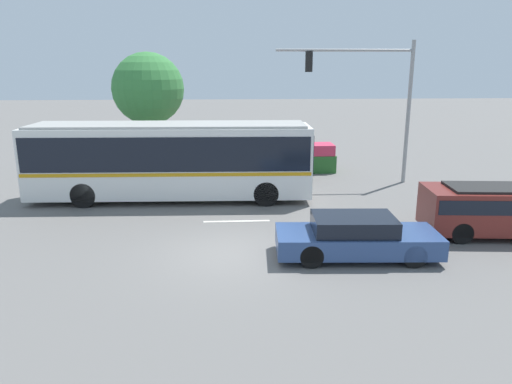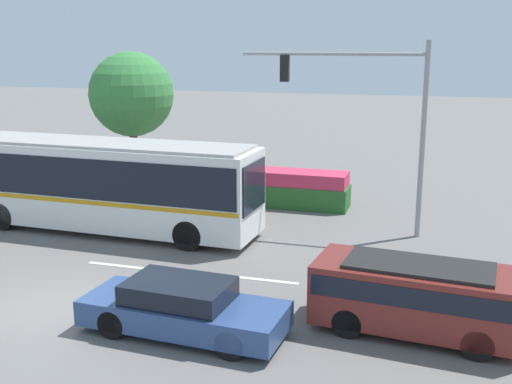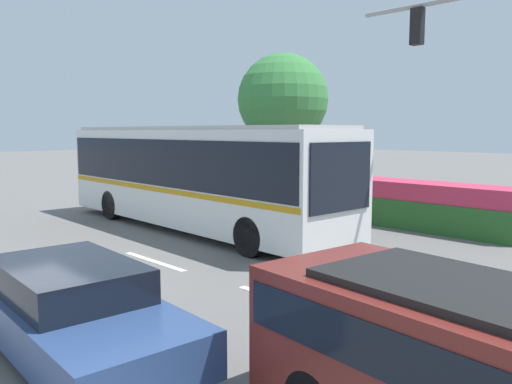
# 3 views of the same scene
# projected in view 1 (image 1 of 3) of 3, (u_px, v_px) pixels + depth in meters

# --- Properties ---
(ground_plane) EXTENTS (140.00, 140.00, 0.00)m
(ground_plane) POSITION_uv_depth(u_px,v_px,m) (232.00, 253.00, 14.37)
(ground_plane) COLOR slate
(city_bus) EXTENTS (11.62, 2.90, 3.19)m
(city_bus) POSITION_uv_depth(u_px,v_px,m) (171.00, 157.00, 19.79)
(city_bus) COLOR silver
(city_bus) RESTS_ON ground
(sedan_foreground) EXTENTS (4.80, 2.04, 1.24)m
(sedan_foreground) POSITION_uv_depth(u_px,v_px,m) (356.00, 237.00, 13.98)
(sedan_foreground) COLOR navy
(sedan_foreground) RESTS_ON ground
(suv_left_lane) EXTENTS (4.80, 2.33, 1.66)m
(suv_left_lane) POSITION_uv_depth(u_px,v_px,m) (497.00, 207.00, 15.71)
(suv_left_lane) COLOR maroon
(suv_left_lane) RESTS_ON ground
(traffic_light_pole) EXTENTS (6.36, 0.24, 6.60)m
(traffic_light_pole) POSITION_uv_depth(u_px,v_px,m) (377.00, 90.00, 22.03)
(traffic_light_pole) COLOR gray
(traffic_light_pole) RESTS_ON ground
(flowering_hedge) EXTENTS (7.05, 1.47, 1.46)m
(flowering_hedge) POSITION_uv_depth(u_px,v_px,m) (268.00, 158.00, 25.38)
(flowering_hedge) COLOR #286028
(flowering_hedge) RESTS_ON ground
(street_tree_left) EXTENTS (3.69, 3.69, 6.18)m
(street_tree_left) POSITION_uv_depth(u_px,v_px,m) (148.00, 89.00, 24.68)
(street_tree_left) COLOR brown
(street_tree_left) RESTS_ON ground
(lane_stripe_near) EXTENTS (2.40, 0.16, 0.01)m
(lane_stripe_near) POSITION_uv_depth(u_px,v_px,m) (237.00, 221.00, 17.33)
(lane_stripe_near) COLOR silver
(lane_stripe_near) RESTS_ON ground
(lane_stripe_mid) EXTENTS (2.40, 0.16, 0.01)m
(lane_stripe_mid) POSITION_uv_depth(u_px,v_px,m) (347.00, 218.00, 17.72)
(lane_stripe_mid) COLOR silver
(lane_stripe_mid) RESTS_ON ground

